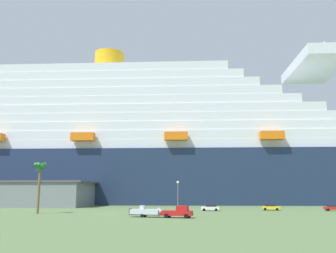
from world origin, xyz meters
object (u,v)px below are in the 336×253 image
Objects in this scene: cruise_ship at (166,150)px; street_lamp at (178,192)px; parked_car_yellow_taxi at (271,207)px; parked_car_red_hatchback at (334,208)px; small_boat_on_trailer at (148,212)px; pickup_truck at (178,212)px; parked_car_white_van at (210,207)px; palm_tree at (40,172)px.

cruise_ship reaches higher than street_lamp.
parked_car_red_hatchback is at bearing -2.14° from parked_car_yellow_taxi.
street_lamp reaches higher than small_boat_on_trailer.
pickup_truck is 24.58m from parked_car_white_van.
parked_car_red_hatchback is at bearing 39.42° from pickup_truck.
street_lamp reaches higher than parked_car_yellow_taxi.
parked_car_red_hatchback is (40.68, 27.93, -0.13)m from small_boat_on_trailer.
street_lamp is 1.50× the size of parked_car_red_hatchback.
street_lamp is at bearing -111.28° from parked_car_white_van.
cruise_ship is 66.49m from palm_tree.
parked_car_white_van is (18.95, -46.49, -19.79)m from cruise_ship.
small_boat_on_trailer is at bearing -145.53° from parked_car_red_hatchback.
palm_tree is at bearing 165.29° from small_boat_on_trailer.
street_lamp is at bearing -150.81° from parked_car_red_hatchback.
small_boat_on_trailer is 28.23m from palm_tree.
street_lamp is at bearing 1.70° from palm_tree.
parked_car_yellow_taxi is at bearing 44.49° from street_lamp.
parked_car_red_hatchback is 1.03× the size of parked_car_white_van.
pickup_truck is at bearing -101.42° from parked_car_white_van.
small_boat_on_trailer is 1.73× the size of parked_car_yellow_taxi.
cruise_ship reaches higher than palm_tree.
small_boat_on_trailer is 25.70m from parked_car_white_van.
parked_car_yellow_taxi is at bearing 22.63° from palm_tree.
cruise_ship is 32.45× the size of street_lamp.
palm_tree is (-31.99, 7.60, 8.02)m from pickup_truck.
small_boat_on_trailer is at bearing -114.59° from parked_car_white_van.
parked_car_white_van is 1.00× the size of parked_car_yellow_taxi.
pickup_truck is 1.25× the size of parked_car_red_hatchback.
parked_car_white_van is at bearing 24.12° from palm_tree.
pickup_truck is 33.84m from palm_tree.
pickup_truck is at bearing -124.22° from parked_car_yellow_taxi.
palm_tree is (-26.16, 6.87, 8.10)m from small_boat_on_trailer.
small_boat_on_trailer is at bearing -120.70° from street_lamp.
street_lamp reaches higher than parked_car_white_van.
small_boat_on_trailer is at bearing -14.71° from palm_tree.
parked_car_yellow_taxi is at bearing 55.78° from pickup_truck.
pickup_truck is 1.29× the size of parked_car_yellow_taxi.
cruise_ship reaches higher than parked_car_yellow_taxi.
street_lamp is (12.88, -62.07, -16.02)m from cruise_ship.
cruise_ship reaches higher than parked_car_red_hatchback.
small_boat_on_trailer is 9.76m from street_lamp.
parked_car_yellow_taxi is (19.87, 29.21, -0.21)m from pickup_truck.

